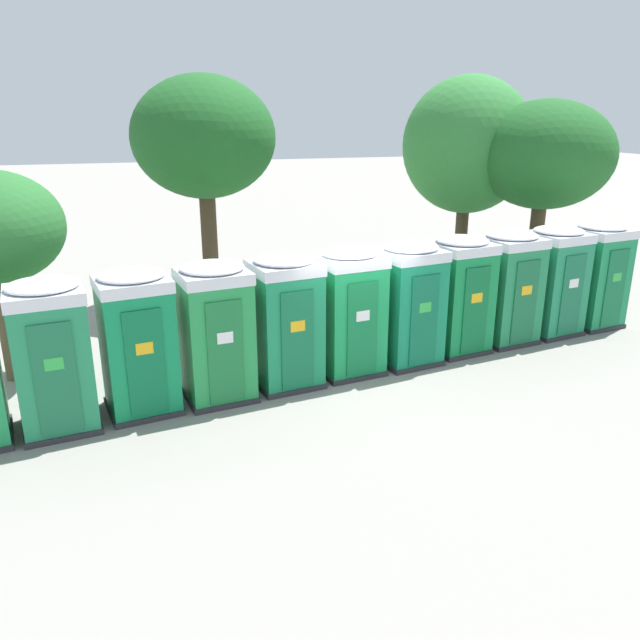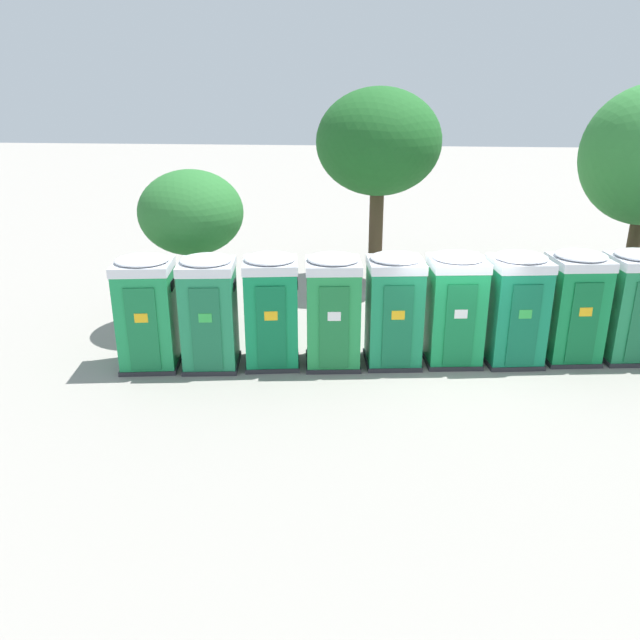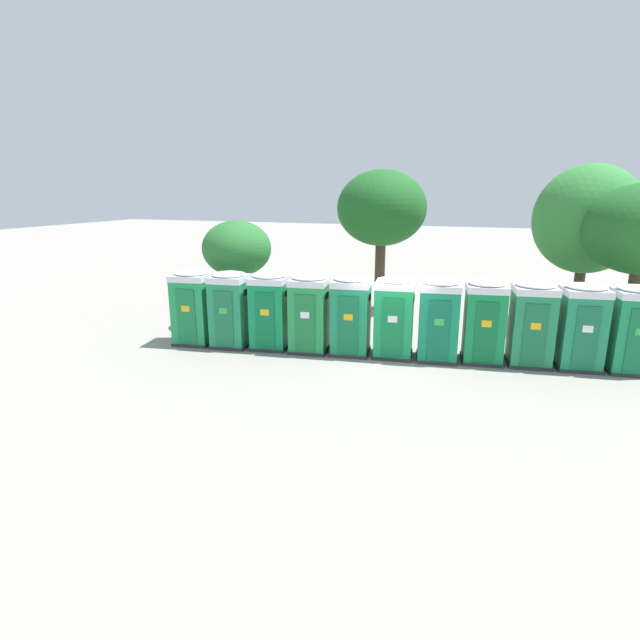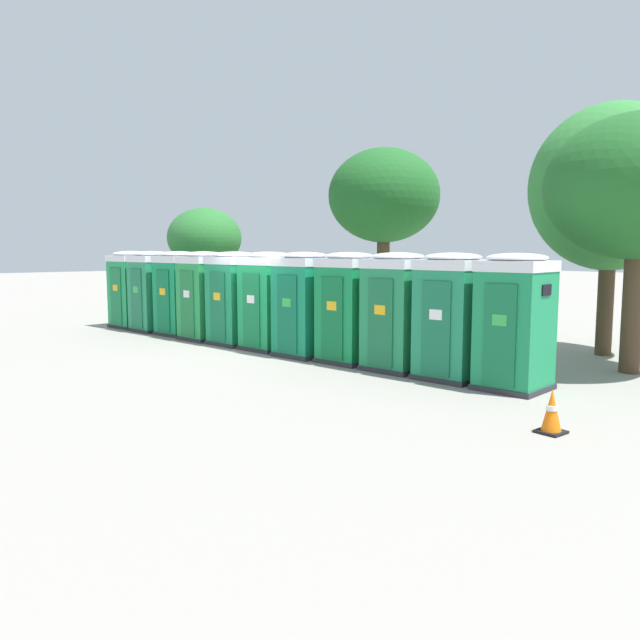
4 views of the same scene
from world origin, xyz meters
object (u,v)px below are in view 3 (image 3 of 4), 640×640
at_px(portapotty_0, 193,307).
at_px(street_tree_3, 237,249).
at_px(portapotty_6, 438,319).
at_px(portapotty_7, 484,321).
at_px(portapotty_8, 532,323).
at_px(portapotty_5, 394,317).
at_px(portapotty_9, 581,326).
at_px(portapotty_10, 632,329).
at_px(street_tree_0, 587,220).
at_px(portapotty_3, 309,313).
at_px(portapotty_4, 351,315).
at_px(street_tree_1, 382,209).
at_px(portapotty_1, 230,309).
at_px(portapotty_2, 270,310).

height_order(portapotty_0, street_tree_3, street_tree_3).
distance_m(portapotty_0, portapotty_6, 8.14).
height_order(portapotty_7, portapotty_8, same).
xyz_separation_m(portapotty_5, portapotty_9, (5.37, 0.76, 0.00)).
bearing_deg(portapotty_10, street_tree_0, 99.18).
bearing_deg(portapotty_8, portapotty_3, -171.42).
bearing_deg(portapotty_4, street_tree_0, 40.37).
bearing_deg(portapotty_5, street_tree_1, 107.24).
height_order(portapotty_5, street_tree_0, street_tree_0).
bearing_deg(portapotty_1, street_tree_0, 30.89).
relative_size(portapotty_6, portapotty_8, 1.00).
bearing_deg(portapotty_5, portapotty_6, 5.34).
relative_size(portapotty_0, portapotty_7, 1.00).
height_order(portapotty_0, portapotty_8, same).
relative_size(portapotty_2, portapotty_4, 1.00).
height_order(portapotty_3, portapotty_8, same).
bearing_deg(portapotty_4, street_tree_1, 94.77).
height_order(portapotty_1, street_tree_0, street_tree_0).
bearing_deg(portapotty_1, portapotty_5, 8.38).
relative_size(portapotty_4, street_tree_1, 0.43).
distance_m(portapotty_6, portapotty_7, 1.36).
xyz_separation_m(portapotty_2, street_tree_3, (-2.35, 2.18, 1.68)).
distance_m(portapotty_1, portapotty_7, 8.14).
xyz_separation_m(portapotty_1, portapotty_7, (8.05, 1.20, -0.00)).
relative_size(portapotty_2, street_tree_0, 0.42).
relative_size(portapotty_3, street_tree_0, 0.42).
height_order(portapotty_3, portapotty_6, same).
height_order(portapotty_2, street_tree_0, street_tree_0).
relative_size(portapotty_0, portapotty_10, 1.00).
xyz_separation_m(portapotty_8, street_tree_0, (1.88, 5.36, 2.78)).
distance_m(portapotty_1, street_tree_1, 8.22).
xyz_separation_m(street_tree_0, street_tree_3, (-12.29, -4.30, -1.10)).
height_order(portapotty_4, portapotty_7, same).
bearing_deg(street_tree_1, portapotty_8, -42.49).
height_order(portapotty_7, portapotty_9, same).
distance_m(portapotty_2, street_tree_0, 12.18).
height_order(portapotty_1, portapotty_6, same).
xyz_separation_m(portapotty_2, portapotty_8, (8.06, 1.12, -0.00)).
xyz_separation_m(portapotty_4, portapotty_9, (6.71, 0.97, -0.00)).
distance_m(portapotty_8, street_tree_3, 10.60).
bearing_deg(street_tree_1, portapotty_9, -35.83).
bearing_deg(portapotty_4, portapotty_1, -171.78).
relative_size(portapotty_8, street_tree_0, 0.42).
bearing_deg(portapotty_1, portapotty_2, 11.21).
distance_m(portapotty_2, street_tree_3, 3.62).
height_order(portapotty_9, street_tree_1, street_tree_1).
distance_m(portapotty_0, portapotty_5, 6.78).
distance_m(portapotty_6, portapotty_10, 5.42).
distance_m(portapotty_4, portapotty_6, 2.71).
bearing_deg(portapotty_6, portapotty_3, -172.31).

